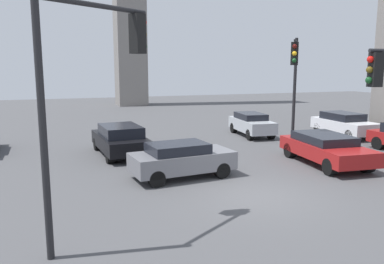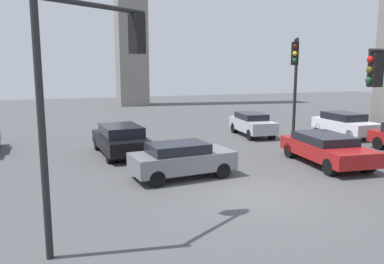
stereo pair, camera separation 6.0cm
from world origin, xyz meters
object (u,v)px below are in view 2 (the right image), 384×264
Objects in this scene: car_0 at (252,124)px; car_4 at (326,148)px; traffic_light_0 at (295,72)px; car_2 at (121,139)px; traffic_light_1 at (92,70)px; car_6 at (181,159)px; car_3 at (345,124)px.

car_4 is (-0.40, -7.43, -0.03)m from car_0.
traffic_light_0 is 1.24× the size of car_2.
traffic_light_1 is (-10.16, -6.74, 0.13)m from traffic_light_0.
car_4 is 1.19× the size of car_6.
car_4 is at bearing 2.34° from car_0.
traffic_light_1 is at bearing -57.66° from car_3.
car_0 is 1.00× the size of car_6.
car_0 is 5.67m from car_3.
traffic_light_1 is 16.09m from car_0.
car_2 is 1.07× the size of car_3.
car_0 is at bearing -148.96° from traffic_light_0.
car_6 reaches higher than car_4.
car_0 is 7.44m from car_4.
traffic_light_0 reaches higher than car_4.
car_2 is (2.05, 9.08, -3.35)m from traffic_light_1.
traffic_light_1 is 6.61m from car_6.
traffic_light_1 reaches higher than car_0.
traffic_light_0 is 12.19m from traffic_light_1.
traffic_light_0 reaches higher than car_6.
traffic_light_0 is 9.03m from car_2.
car_3 reaches higher than car_6.
traffic_light_0 is 4.12m from car_4.
traffic_light_1 is 9.90m from car_2.
traffic_light_1 is 18.84m from car_3.
car_2 is at bearing -86.69° from car_3.
car_2 is at bearing 45.29° from traffic_light_1.
car_2 reaches higher than car_0.
car_3 is (5.29, -2.05, 0.01)m from car_0.
car_2 is at bearing 102.70° from car_6.
traffic_light_0 reaches higher than car_0.
car_3 is 1.06× the size of car_6.
car_6 is (1.56, -4.70, -0.04)m from car_2.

